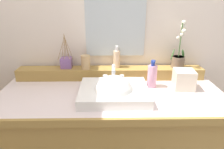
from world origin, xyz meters
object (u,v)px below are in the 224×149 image
at_px(tumbler_cup, 86,62).
at_px(tissue_box, 184,79).
at_px(sink_basin, 114,93).
at_px(potted_plant, 178,57).
at_px(soap_dispenser, 117,58).
at_px(lotion_bottle, 152,76).
at_px(reed_diffuser, 66,62).

relative_size(tumbler_cup, tissue_box, 0.79).
bearing_deg(sink_basin, tissue_box, 14.49).
xyz_separation_m(sink_basin, tumbler_cup, (-0.20, 0.29, 0.11)).
bearing_deg(potted_plant, soap_dispenser, 178.41).
distance_m(lotion_bottle, tissue_box, 0.21).
bearing_deg(tissue_box, reed_diffuser, 165.85).
xyz_separation_m(soap_dispenser, lotion_bottle, (0.23, -0.18, -0.07)).
xyz_separation_m(soap_dispenser, tumbler_cup, (-0.23, -0.04, -0.02)).
xyz_separation_m(soap_dispenser, tissue_box, (0.44, -0.21, -0.09)).
relative_size(sink_basin, soap_dispenser, 2.58).
xyz_separation_m(potted_plant, reed_diffuser, (-0.84, 0.01, -0.04)).
bearing_deg(potted_plant, tumbler_cup, -177.92).
distance_m(tumbler_cup, lotion_bottle, 0.49).
bearing_deg(reed_diffuser, soap_dispenser, 0.65).
bearing_deg(tissue_box, potted_plant, 84.92).
height_order(reed_diffuser, lotion_bottle, reed_diffuser).
distance_m(sink_basin, lotion_bottle, 0.31).
bearing_deg(tumbler_cup, tissue_box, -14.45).
height_order(potted_plant, soap_dispenser, potted_plant).
height_order(sink_basin, soap_dispenser, soap_dispenser).
distance_m(soap_dispenser, tumbler_cup, 0.23).
bearing_deg(tumbler_cup, lotion_bottle, -16.84).
height_order(reed_diffuser, tissue_box, reed_diffuser).
xyz_separation_m(tumbler_cup, lotion_bottle, (0.46, -0.14, -0.05)).
height_order(sink_basin, potted_plant, potted_plant).
height_order(lotion_bottle, tissue_box, lotion_bottle).
xyz_separation_m(sink_basin, reed_diffuser, (-0.35, 0.33, 0.10)).
bearing_deg(sink_basin, soap_dispenser, 84.90).
bearing_deg(reed_diffuser, potted_plant, -0.58).
bearing_deg(lotion_bottle, sink_basin, -149.71).
bearing_deg(lotion_bottle, tumbler_cup, 163.16).
relative_size(potted_plant, soap_dispenser, 2.11).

